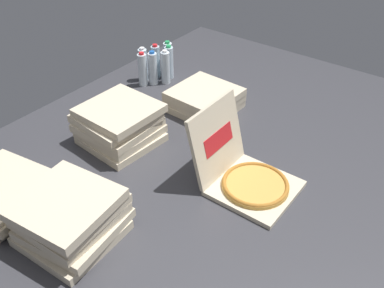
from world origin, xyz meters
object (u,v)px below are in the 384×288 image
(pizza_stack_left_near, at_px, (3,194))
(pizza_stack_center_far, at_px, (205,100))
(pizza_stack_left_mid, at_px, (70,216))
(water_bottle_2, at_px, (165,68))
(water_bottle_1, at_px, (169,62))
(water_bottle_0, at_px, (156,61))
(water_bottle_3, at_px, (168,58))
(open_pizza_box, at_px, (245,173))
(water_bottle_5, at_px, (143,65))
(pizza_stack_right_far, at_px, (119,124))
(water_bottle_6, at_px, (153,69))
(water_bottle_4, at_px, (143,70))

(pizza_stack_left_near, bearing_deg, pizza_stack_center_far, -11.13)
(pizza_stack_left_mid, distance_m, water_bottle_2, 1.40)
(water_bottle_1, bearing_deg, water_bottle_0, 117.98)
(water_bottle_3, bearing_deg, open_pizza_box, -123.44)
(pizza_stack_left_near, relative_size, water_bottle_2, 1.82)
(water_bottle_5, bearing_deg, water_bottle_0, -21.50)
(pizza_stack_left_near, height_order, water_bottle_3, water_bottle_3)
(open_pizza_box, bearing_deg, pizza_stack_left_near, 133.97)
(pizza_stack_center_far, height_order, pizza_stack_right_far, pizza_stack_right_far)
(pizza_stack_left_near, xyz_separation_m, water_bottle_6, (1.30, 0.22, 0.05))
(pizza_stack_right_far, relative_size, water_bottle_6, 1.76)
(pizza_stack_left_mid, relative_size, pizza_stack_left_near, 0.99)
(water_bottle_0, height_order, water_bottle_5, same)
(pizza_stack_center_far, height_order, water_bottle_0, water_bottle_0)
(water_bottle_0, distance_m, water_bottle_5, 0.10)
(water_bottle_1, relative_size, water_bottle_5, 1.00)
(water_bottle_1, height_order, water_bottle_3, same)
(pizza_stack_left_near, bearing_deg, water_bottle_1, 7.77)
(pizza_stack_center_far, relative_size, pizza_stack_right_far, 0.93)
(water_bottle_0, distance_m, water_bottle_1, 0.09)
(pizza_stack_right_far, xyz_separation_m, water_bottle_6, (0.61, 0.29, 0.01))
(pizza_stack_right_far, distance_m, water_bottle_4, 0.65)
(pizza_stack_left_near, distance_m, water_bottle_6, 1.32)
(open_pizza_box, distance_m, water_bottle_4, 1.17)
(pizza_stack_center_far, bearing_deg, water_bottle_2, 74.05)
(water_bottle_0, bearing_deg, open_pizza_box, -119.11)
(water_bottle_6, bearing_deg, open_pizza_box, -116.38)
(water_bottle_2, bearing_deg, water_bottle_5, 111.58)
(pizza_stack_left_near, bearing_deg, water_bottle_4, 12.09)
(pizza_stack_left_near, xyz_separation_m, water_bottle_5, (1.30, 0.31, 0.05))
(water_bottle_2, relative_size, water_bottle_6, 1.00)
(pizza_stack_center_far, height_order, water_bottle_4, water_bottle_4)
(open_pizza_box, bearing_deg, water_bottle_6, 63.62)
(pizza_stack_right_far, height_order, water_bottle_4, water_bottle_4)
(water_bottle_4, distance_m, water_bottle_5, 0.08)
(water_bottle_0, xyz_separation_m, water_bottle_5, (-0.09, 0.04, 0.00))
(pizza_stack_left_mid, bearing_deg, water_bottle_2, 23.51)
(water_bottle_6, bearing_deg, pizza_stack_left_near, -170.28)
(open_pizza_box, xyz_separation_m, water_bottle_1, (0.65, 1.01, 0.04))
(water_bottle_3, bearing_deg, water_bottle_5, 159.68)
(pizza_stack_center_far, relative_size, pizza_stack_left_near, 0.90)
(water_bottle_5, distance_m, water_bottle_6, 0.09)
(water_bottle_0, relative_size, water_bottle_5, 1.00)
(open_pizza_box, relative_size, water_bottle_3, 1.97)
(pizza_stack_left_mid, xyz_separation_m, pizza_stack_left_near, (-0.07, 0.40, -0.04))
(open_pizza_box, xyz_separation_m, water_bottle_4, (0.46, 1.08, 0.04))
(pizza_stack_left_near, height_order, water_bottle_5, water_bottle_5)
(pizza_stack_right_far, bearing_deg, open_pizza_box, -82.45)
(pizza_stack_left_near, relative_size, water_bottle_5, 1.82)
(open_pizza_box, bearing_deg, water_bottle_3, 56.56)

